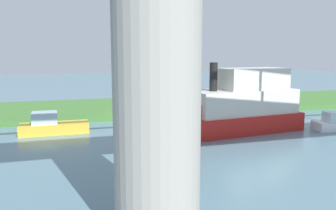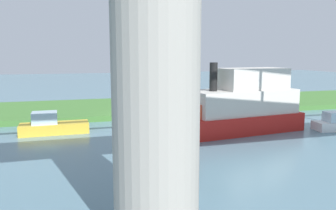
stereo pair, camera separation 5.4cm
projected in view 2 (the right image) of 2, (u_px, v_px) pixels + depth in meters
The scene contains 8 objects.
ground_plane at pixel (135, 120), 30.66m from camera, with size 160.00×160.00×0.00m, color slate.
grassy_bank at pixel (124, 107), 36.31m from camera, with size 80.00×12.00×0.50m, color #427533.
bridge_pylon at pixel (156, 73), 10.37m from camera, with size 2.72×2.72×10.53m, color #9E998E.
person_on_bank at pixel (143, 104), 31.85m from camera, with size 0.41×0.41×1.39m.
mooring_post at pixel (206, 104), 34.56m from camera, with size 0.20×0.20×0.78m, color brown.
pontoon_yellow at pixel (240, 106), 25.84m from camera, with size 10.65×4.70×5.26m.
motorboat_red at pixel (52, 126), 25.37m from camera, with size 4.96×1.82×1.64m.
houseboat_blue at pixel (218, 112), 31.05m from camera, with size 5.28×2.46×1.70m.
Camera 2 is at (5.68, 29.74, 5.83)m, focal length 36.51 mm.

